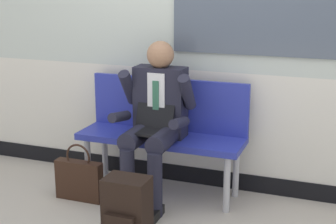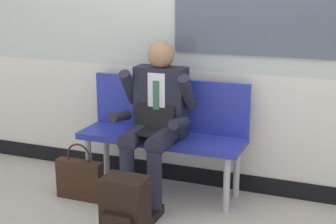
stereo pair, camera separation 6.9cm
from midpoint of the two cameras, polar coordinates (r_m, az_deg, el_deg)
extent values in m
plane|color=#B2A899|center=(3.90, 1.05, -11.14)|extent=(18.00, 18.00, 0.00)
cube|color=silver|center=(4.24, 3.87, -0.80)|extent=(6.83, 0.12, 0.84)
cube|color=black|center=(4.40, 3.76, -6.95)|extent=(6.83, 0.14, 0.14)
cube|color=#28339E|center=(4.04, -1.31, -2.96)|extent=(1.33, 0.42, 0.05)
cube|color=#28339E|center=(4.14, -0.41, 0.90)|extent=(1.33, 0.04, 0.43)
cylinder|color=#B7B7BC|center=(4.24, -9.45, -5.83)|extent=(0.05, 0.05, 0.45)
cylinder|color=#B7B7BC|center=(4.49, -7.55, -4.57)|extent=(0.05, 0.05, 0.45)
cylinder|color=#B7B7BC|center=(3.82, 6.10, -8.09)|extent=(0.05, 0.05, 0.45)
cylinder|color=#B7B7BC|center=(4.09, 7.17, -6.52)|extent=(0.05, 0.05, 0.45)
cylinder|color=#1E1E2D|center=(3.88, -3.99, -2.70)|extent=(0.15, 0.40, 0.15)
cylinder|color=#1E1E2D|center=(3.82, -5.09, -7.70)|extent=(0.11, 0.11, 0.50)
cube|color=black|center=(3.86, -5.41, -10.93)|extent=(0.10, 0.26, 0.07)
cylinder|color=#1E1E2D|center=(3.79, -0.96, -3.06)|extent=(0.15, 0.40, 0.15)
cylinder|color=#1E1E2D|center=(3.73, -2.01, -8.19)|extent=(0.11, 0.11, 0.50)
cube|color=black|center=(3.77, -2.34, -11.49)|extent=(0.10, 0.26, 0.07)
cube|color=#1E1E2D|center=(3.96, -1.34, 1.17)|extent=(0.40, 0.18, 0.55)
cube|color=silver|center=(3.86, -1.87, 1.57)|extent=(0.14, 0.01, 0.39)
cube|color=#2D664C|center=(3.86, -1.90, 1.11)|extent=(0.05, 0.01, 0.33)
sphere|color=#9E7051|center=(3.89, -1.37, 6.46)|extent=(0.21, 0.21, 0.21)
cylinder|color=#1E1E2D|center=(3.96, -4.95, 2.77)|extent=(0.09, 0.25, 0.30)
cylinder|color=#1E1E2D|center=(3.86, -5.97, -0.53)|extent=(0.08, 0.27, 0.12)
cylinder|color=#1E1E2D|center=(3.79, 1.63, 2.24)|extent=(0.09, 0.25, 0.30)
cylinder|color=#1E1E2D|center=(3.68, 0.75, -1.24)|extent=(0.08, 0.27, 0.12)
cube|color=black|center=(3.79, -2.67, -2.22)|extent=(0.30, 0.22, 0.02)
cube|color=black|center=(3.88, -1.94, -0.13)|extent=(0.30, 0.08, 0.21)
cube|color=black|center=(3.30, -5.20, -11.46)|extent=(0.28, 0.19, 0.51)
cube|color=#331E14|center=(4.10, -10.44, -7.59)|extent=(0.39, 0.09, 0.32)
torus|color=#331E14|center=(4.03, -10.57, -4.97)|extent=(0.21, 0.02, 0.21)
camera|label=1|loc=(0.03, -90.53, -0.14)|focal=54.22mm
camera|label=2|loc=(0.03, 89.47, 0.14)|focal=54.22mm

